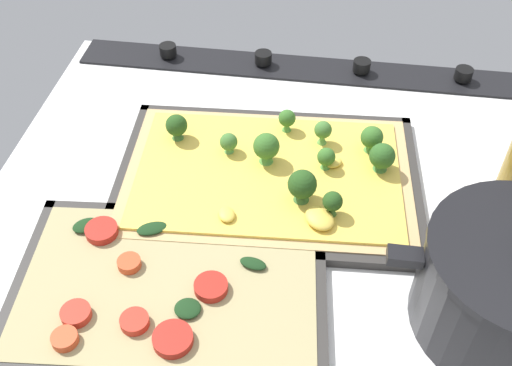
# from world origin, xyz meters

# --- Properties ---
(ground_plane) EXTENTS (0.80, 0.70, 0.03)m
(ground_plane) POSITION_xyz_m (0.00, 0.00, -0.01)
(ground_plane) COLOR white
(stove_control_panel) EXTENTS (0.77, 0.07, 0.03)m
(stove_control_panel) POSITION_xyz_m (0.00, -0.31, 0.01)
(stove_control_panel) COLOR black
(stove_control_panel) RESTS_ON ground_plane
(baking_tray_front) EXTENTS (0.42, 0.30, 0.01)m
(baking_tray_front) POSITION_xyz_m (0.04, -0.04, 0.00)
(baking_tray_front) COLOR #33302D
(baking_tray_front) RESTS_ON ground_plane
(broccoli_pizza) EXTENTS (0.39, 0.27, 0.06)m
(broccoli_pizza) POSITION_xyz_m (0.03, -0.05, 0.02)
(broccoli_pizza) COLOR tan
(broccoli_pizza) RESTS_ON baking_tray_front
(baking_tray_back) EXTENTS (0.37, 0.27, 0.01)m
(baking_tray_back) POSITION_xyz_m (0.12, 0.14, 0.00)
(baking_tray_back) COLOR #33302D
(baking_tray_back) RESTS_ON ground_plane
(veggie_pizza_back) EXTENTS (0.34, 0.24, 0.02)m
(veggie_pizza_back) POSITION_xyz_m (0.13, 0.15, 0.01)
(veggie_pizza_back) COLOR tan
(veggie_pizza_back) RESTS_ON baking_tray_back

